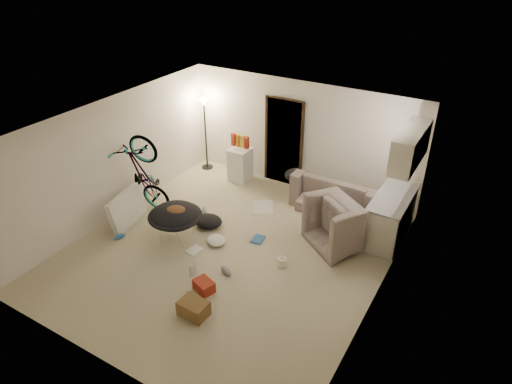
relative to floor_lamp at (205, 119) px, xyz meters
The scene contains 36 objects.
floor 3.81m from the floor_lamp, 47.83° to the right, with size 5.50×6.00×0.02m, color #B8AE8D.
ceiling 3.77m from the floor_lamp, 47.83° to the right, with size 5.50×6.00×0.02m, color white.
wall_back 2.43m from the floor_lamp, ahead, with size 5.50×0.02×2.50m, color white.
wall_front 6.15m from the floor_lamp, 67.02° to the right, with size 5.50×0.02×2.50m, color white.
wall_left 2.67m from the floor_lamp, 97.74° to the right, with size 0.02×6.00×2.50m, color white.
wall_right 5.80m from the floor_lamp, 27.18° to the right, with size 0.02×6.00×2.50m, color white.
doorway 2.05m from the floor_lamp, ahead, with size 0.85×0.10×2.04m, color black.
door_trim 2.04m from the floor_lamp, ahead, with size 0.97×0.04×2.10m, color black.
floor_lamp is the anchor object (origin of this frame).
kitchen_counter 4.95m from the floor_lamp, ahead, with size 0.60×1.50×0.88m, color beige.
counter_top 4.89m from the floor_lamp, ahead, with size 0.64×1.54×0.04m, color gray.
kitchen_uppers 5.04m from the floor_lamp, ahead, with size 0.38×1.40×0.65m, color beige.
sofa 3.70m from the floor_lamp, ahead, with size 1.88×0.74×0.55m, color #353C35.
armchair 4.49m from the floor_lamp, 16.34° to the right, with size 1.12×0.97×0.73m, color #353C35.
bicycle 2.46m from the floor_lamp, 87.53° to the right, with size 0.65×1.86×0.98m, color black.
book_asset 4.44m from the floor_lamp, 58.45° to the right, with size 0.17×0.23×0.02m, color maroon.
mini_fridge 1.40m from the floor_lamp, ahead, with size 0.47×0.47×0.79m, color white.
snack_box_0 0.94m from the floor_lamp, ahead, with size 0.10×0.07×0.30m, color maroon.
snack_box_1 1.06m from the floor_lamp, ahead, with size 0.10×0.07×0.30m, color orange.
snack_box_2 1.17m from the floor_lamp, ahead, with size 0.10×0.07×0.30m, color gold.
snack_box_3 1.29m from the floor_lamp, ahead, with size 0.10×0.07×0.30m, color maroon.
saucer_chair 3.23m from the floor_lamp, 65.16° to the right, with size 1.03×1.03×0.73m.
hoodie 3.23m from the floor_lamp, 64.56° to the right, with size 0.48×0.40×0.22m, color #4F311B.
sofa_drape 2.72m from the floor_lamp, ahead, with size 0.56×0.46×0.28m, color black.
tv_box 3.06m from the floor_lamp, 88.03° to the right, with size 0.12×1.04×0.69m, color silver.
drink_case_a 5.28m from the floor_lamp, 56.61° to the right, with size 0.45×0.32×0.26m, color brown.
drink_case_b 4.75m from the floor_lamp, 54.94° to the right, with size 0.34×0.25×0.20m, color maroon.
juicer 4.46m from the floor_lamp, 36.26° to the right, with size 0.17×0.17×0.24m.
newspaper 2.72m from the floor_lamp, 23.86° to the right, with size 0.44×0.58×0.01m, color beige.
book_blue 3.63m from the floor_lamp, 37.44° to the right, with size 0.21×0.28×0.03m, color #2D5EA3.
book_white 3.73m from the floor_lamp, 58.34° to the right, with size 0.22×0.29×0.03m, color silver.
shoe_1 2.48m from the floor_lamp, 55.98° to the right, with size 0.25×0.10×0.09m, color slate.
shoe_2 3.64m from the floor_lamp, 84.49° to the right, with size 0.25×0.10×0.09m, color #2D5EA3.
shoe_3 4.38m from the floor_lamp, 49.84° to the right, with size 0.28×0.11×0.10m, color slate.
clothes_lump_a 2.90m from the floor_lamp, 53.74° to the right, with size 0.59×0.50×0.19m, color black.
clothes_lump_c 3.51m from the floor_lamp, 51.40° to the right, with size 0.41×0.35×0.13m, color silver.
Camera 1 is at (3.93, -5.69, 5.23)m, focal length 32.00 mm.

